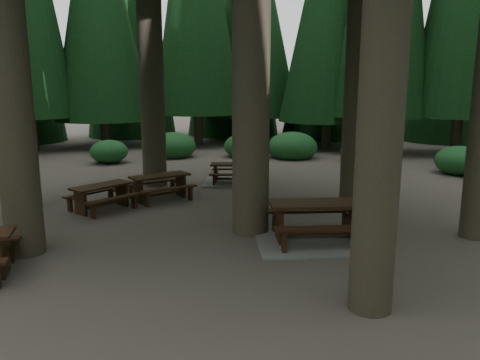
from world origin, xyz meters
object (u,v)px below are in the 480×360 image
at_px(picnic_table_a, 317,228).
at_px(picnic_table_b, 102,193).
at_px(picnic_table_c, 234,177).
at_px(picnic_table_f, 160,183).

relative_size(picnic_table_a, picnic_table_b, 1.76).
height_order(picnic_table_c, picnic_table_f, picnic_table_f).
distance_m(picnic_table_a, picnic_table_b, 6.04).
bearing_deg(picnic_table_a, picnic_table_c, 103.36).
height_order(picnic_table_a, picnic_table_b, picnic_table_a).
distance_m(picnic_table_a, picnic_table_c, 6.43).
relative_size(picnic_table_a, picnic_table_c, 1.34).
relative_size(picnic_table_c, picnic_table_f, 1.15).
distance_m(picnic_table_b, picnic_table_f, 1.83).
relative_size(picnic_table_b, picnic_table_c, 0.76).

